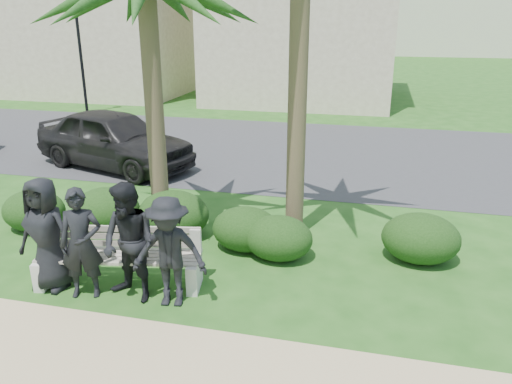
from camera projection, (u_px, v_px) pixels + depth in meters
ground at (188, 284)px, 7.37m from camera, size 160.00×160.00×0.00m
footpath at (132, 361)px, 5.72m from camera, size 30.00×1.60×0.01m
asphalt_street at (286, 150)px, 14.70m from camera, size 160.00×8.00×0.01m
stucco_bldg_left at (91, 17)px, 25.31m from camera, size 10.40×8.40×7.30m
stucco_bldg_right at (306, 18)px, 22.86m from camera, size 8.40×8.40×7.30m
street_lamp at (79, 38)px, 19.39m from camera, size 0.36×0.36×4.29m
park_bench at (120, 262)px, 7.25m from camera, size 2.46×0.98×0.83m
man_a at (46, 234)px, 7.04m from camera, size 0.84×0.57×1.67m
man_b at (81, 244)px, 6.83m from camera, size 0.67×0.55×1.59m
man_c at (129, 243)px, 6.73m from camera, size 0.98×0.87×1.69m
man_d at (169, 252)px, 6.62m from camera, size 1.08×0.72×1.56m
hedge_a at (34, 209)px, 9.18m from camera, size 1.17×0.96×0.76m
hedge_b at (107, 208)px, 9.18m from camera, size 1.24×1.02×0.81m
hedge_c at (174, 213)px, 8.91m from camera, size 1.30×1.07×0.84m
hedge_d at (246, 228)px, 8.40m from camera, size 1.15×0.95×0.75m
hedge_e at (278, 237)px, 8.08m from camera, size 1.12×0.92×0.73m
hedge_f at (421, 237)px, 7.98m from camera, size 1.24×1.02×0.81m
car_a at (114, 139)px, 12.82m from camera, size 4.75×3.03×1.51m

